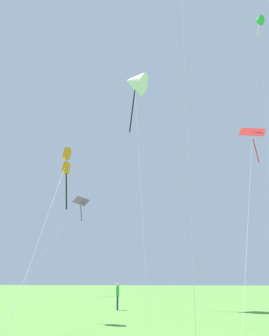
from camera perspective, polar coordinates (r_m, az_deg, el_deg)
name	(u,v)px	position (r m, az deg, el deg)	size (l,w,h in m)	color
kite_green_small	(258,21)	(46.57, 18.69, 20.91)	(2.38, 5.32, 30.56)	green
kite_white_distant	(135,83)	(31.31, 0.04, 13.18)	(3.91, 10.17, 18.75)	white
kite_orange_box	(67,163)	(18.87, -10.55, 0.81)	(1.76, 7.05, 8.19)	orange
kite_black_large	(80,205)	(51.20, -8.49, -5.76)	(3.54, 12.52, 13.31)	black
kite_red_high	(253,138)	(27.27, 17.98, 4.45)	(3.17, 12.00, 12.56)	red
person_far_back	(118,294)	(23.66, -2.65, -18.99)	(0.25, 0.50, 1.56)	#2D3351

